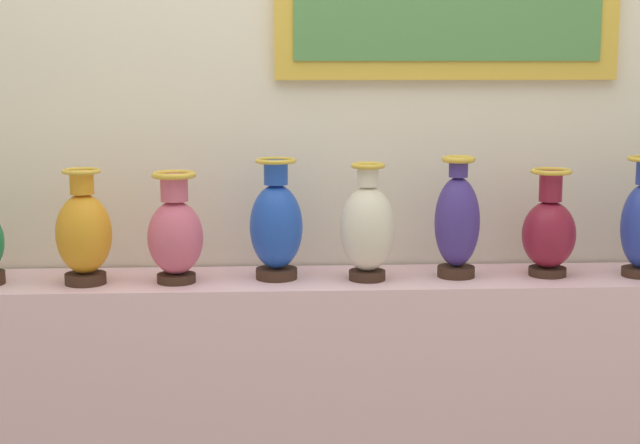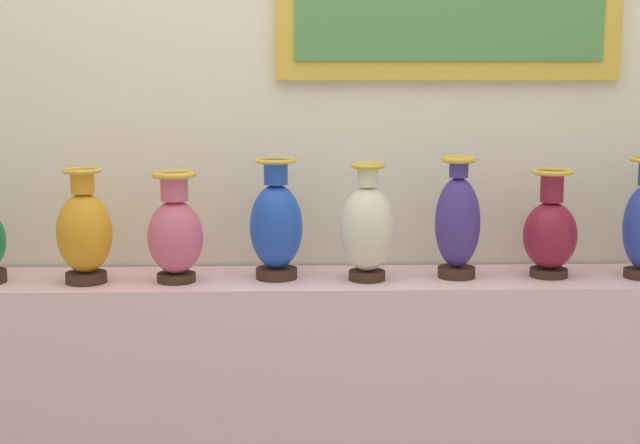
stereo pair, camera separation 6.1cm
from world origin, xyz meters
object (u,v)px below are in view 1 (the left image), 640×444
Objects in this scene: vase_indigo at (457,222)px; vase_burgundy at (549,231)px; vase_sapphire at (276,225)px; vase_amber at (84,233)px; vase_ivory at (368,228)px; vase_rose at (175,233)px.

vase_indigo is 1.12× the size of vase_burgundy.
vase_sapphire is 0.56m from vase_indigo.
vase_ivory is at bearing 0.69° from vase_amber.
vase_amber is 0.85m from vase_ivory.
vase_amber is 0.58m from vase_sapphire.
vase_burgundy is (0.85, -0.00, -0.02)m from vase_sapphire.
vase_ivory reaches higher than vase_amber.
vase_ivory is (0.58, 0.01, 0.01)m from vase_rose.
vase_ivory is (0.28, -0.03, -0.00)m from vase_sapphire.
vase_sapphire reaches higher than vase_amber.
vase_sapphire is (0.57, 0.04, 0.01)m from vase_amber.
vase_indigo reaches higher than vase_sapphire.
vase_rose is 0.58m from vase_ivory.
vase_sapphire is 1.03× the size of vase_ivory.
vase_amber is 0.94× the size of vase_sapphire.
vase_burgundy is at bearing 1.75° from vase_rose.
vase_rose is 0.86m from vase_indigo.
vase_burgundy is (0.57, 0.03, -0.02)m from vase_ivory.
vase_amber is 0.27m from vase_rose.
vase_sapphire is 0.85m from vase_burgundy.
vase_burgundy is at bearing -0.02° from vase_sapphire.
vase_indigo is at bearing 1.91° from vase_amber.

